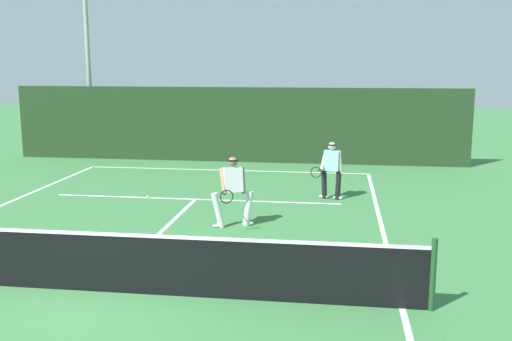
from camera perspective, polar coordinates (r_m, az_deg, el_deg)
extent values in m
plane|color=#3A763F|center=(9.88, -15.08, -11.28)|extent=(80.00, 80.00, 0.00)
cube|color=white|center=(19.85, -2.94, 0.03)|extent=(9.49, 0.10, 0.01)
cube|color=white|center=(9.21, 14.04, -12.88)|extent=(0.10, 21.50, 0.01)
cube|color=white|center=(15.74, -5.91, -2.79)|extent=(7.74, 0.10, 0.01)
cube|color=white|center=(12.72, -9.44, -6.11)|extent=(0.10, 6.40, 0.01)
cylinder|color=#1E4723|center=(9.06, 16.83, -9.68)|extent=(0.09, 0.09, 1.10)
cube|color=black|center=(9.72, -15.21, -8.73)|extent=(10.23, 0.02, 0.93)
cube|color=white|center=(9.58, -15.35, -5.96)|extent=(10.23, 0.03, 0.05)
cylinder|color=silver|center=(13.10, -0.78, -3.69)|extent=(0.29, 0.23, 0.80)
cylinder|color=silver|center=(12.95, -3.72, -3.88)|extent=(0.34, 0.25, 0.80)
ellipsoid|color=white|center=(13.19, -0.78, -5.16)|extent=(0.28, 0.21, 0.09)
ellipsoid|color=white|center=(13.04, -3.70, -5.37)|extent=(0.28, 0.21, 0.09)
cube|color=silver|center=(12.87, -2.26, -0.89)|extent=(0.50, 0.45, 0.58)
cylinder|color=#9E704C|center=(12.93, -1.29, -0.95)|extent=(0.16, 0.14, 0.61)
cylinder|color=#9E704C|center=(12.83, -3.25, -1.06)|extent=(0.26, 0.42, 0.55)
sphere|color=#9E704C|center=(12.80, -2.28, 0.85)|extent=(0.21, 0.21, 0.21)
cylinder|color=black|center=(12.79, -2.28, 1.02)|extent=(0.30, 0.30, 0.04)
cylinder|color=black|center=(12.62, -3.21, -2.23)|extent=(0.13, 0.25, 0.03)
torus|color=black|center=(12.30, -2.87, -2.57)|extent=(0.28, 0.14, 0.29)
cylinder|color=black|center=(15.72, 8.00, -1.42)|extent=(0.18, 0.17, 0.77)
cylinder|color=black|center=(15.81, 6.65, -1.33)|extent=(0.19, 0.17, 0.77)
ellipsoid|color=white|center=(15.80, 7.96, -2.63)|extent=(0.28, 0.16, 0.09)
ellipsoid|color=white|center=(15.88, 6.62, -2.53)|extent=(0.28, 0.16, 0.09)
cube|color=#8CCCE0|center=(15.64, 7.38, 0.97)|extent=(0.44, 0.31, 0.55)
cylinder|color=beige|center=(15.60, 8.16, 0.83)|extent=(0.15, 0.12, 0.59)
cylinder|color=beige|center=(15.70, 6.59, 0.93)|extent=(0.19, 0.49, 0.48)
sphere|color=beige|center=(15.58, 7.41, 2.38)|extent=(0.21, 0.21, 0.21)
cylinder|color=black|center=(15.58, 7.41, 2.51)|extent=(0.26, 0.26, 0.04)
cylinder|color=black|center=(15.51, 6.17, 0.04)|extent=(0.09, 0.26, 0.03)
torus|color=black|center=(15.18, 5.86, -0.17)|extent=(0.29, 0.09, 0.29)
sphere|color=#D1E033|center=(16.07, -10.48, -2.52)|extent=(0.07, 0.07, 0.07)
cube|color=#21381D|center=(21.38, -2.07, 4.47)|extent=(16.62, 0.12, 2.72)
cylinder|color=#9EA39E|center=(24.53, -16.05, 11.08)|extent=(0.18, 0.18, 8.05)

